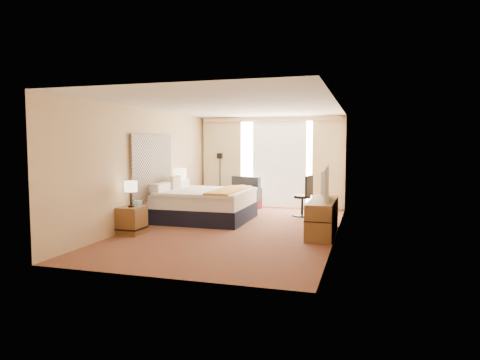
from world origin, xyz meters
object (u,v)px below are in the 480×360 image
(loveseat, at_px, (236,197))
(desk_chair, at_px, (304,198))
(lamp_left, at_px, (131,187))
(television, at_px, (321,182))
(lamp_right, at_px, (180,174))
(nightstand_left, at_px, (132,220))
(bed, at_px, (204,204))
(media_dresser, at_px, (323,217))
(nightstand_right, at_px, (183,204))
(floor_lamp, at_px, (220,169))

(loveseat, height_order, desk_chair, desk_chair)
(desk_chair, relative_size, lamp_left, 1.96)
(television, bearing_deg, lamp_right, 65.75)
(nightstand_left, bearing_deg, loveseat, 77.05)
(desk_chair, distance_m, lamp_left, 4.42)
(bed, height_order, television, television)
(nightstand_left, distance_m, desk_chair, 4.37)
(nightstand_left, bearing_deg, media_dresser, 15.84)
(nightstand_left, height_order, nightstand_right, same)
(floor_lamp, height_order, lamp_right, floor_lamp)
(floor_lamp, distance_m, desk_chair, 3.00)
(media_dresser, xyz_separation_m, bed, (-2.89, 0.85, 0.03))
(media_dresser, relative_size, television, 1.52)
(nightstand_right, height_order, desk_chair, desk_chair)
(media_dresser, relative_size, loveseat, 1.13)
(loveseat, xyz_separation_m, lamp_right, (-0.99, -1.61, 0.76))
(loveseat, bearing_deg, bed, -70.81)
(nightstand_right, relative_size, lamp_right, 0.85)
(loveseat, height_order, television, television)
(nightstand_left, height_order, media_dresser, media_dresser)
(television, bearing_deg, nightstand_left, 102.91)
(loveseat, bearing_deg, desk_chair, -1.77)
(floor_lamp, xyz_separation_m, lamp_left, (-0.34, -4.41, -0.14))
(nightstand_left, height_order, lamp_right, lamp_right)
(nightstand_left, xyz_separation_m, media_dresser, (3.70, 1.05, 0.07))
(media_dresser, xyz_separation_m, floor_lamp, (-3.33, 3.30, 0.75))
(desk_chair, bearing_deg, floor_lamp, 171.35)
(loveseat, relative_size, floor_lamp, 1.03)
(nightstand_right, distance_m, bed, 1.01)
(floor_lamp, bearing_deg, media_dresser, -44.74)
(nightstand_right, relative_size, lamp_left, 1.04)
(bed, height_order, loveseat, bed)
(nightstand_right, bearing_deg, television, -20.24)
(bed, bearing_deg, loveseat, 86.57)
(lamp_left, xyz_separation_m, lamp_right, (-0.08, 2.53, 0.09))
(lamp_right, bearing_deg, floor_lamp, 77.29)
(bed, bearing_deg, lamp_right, 146.34)
(nightstand_left, xyz_separation_m, television, (3.65, 1.15, 0.77))
(television, bearing_deg, loveseat, 38.10)
(nightstand_left, relative_size, lamp_right, 0.85)
(bed, xyz_separation_m, television, (2.84, -0.75, 0.66))
(media_dresser, bearing_deg, desk_chair, 107.59)
(nightstand_right, distance_m, floor_lamp, 2.06)
(media_dresser, xyz_separation_m, television, (-0.05, 0.10, 0.69))
(desk_chair, xyz_separation_m, television, (0.61, -1.98, 0.58))
(nightstand_right, distance_m, media_dresser, 3.97)
(media_dresser, distance_m, television, 0.70)
(media_dresser, relative_size, bed, 0.84)
(nightstand_left, relative_size, bed, 0.26)
(lamp_left, bearing_deg, media_dresser, 16.77)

